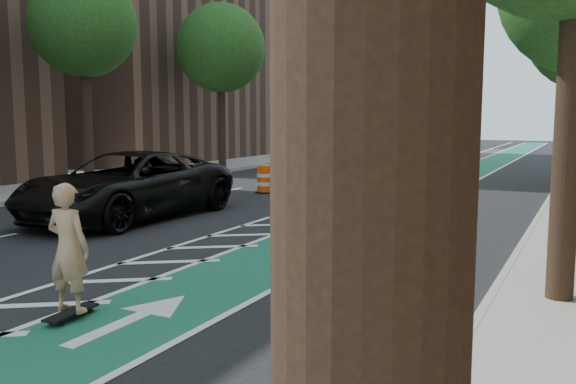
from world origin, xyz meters
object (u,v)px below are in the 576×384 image
Objects in this scene: skateboarder at (68,248)px; suv_near at (128,185)px; barrel_a at (82,202)px; suv_far at (350,160)px.

suv_near is at bearing -58.99° from skateboarder.
skateboarder is 8.60m from barrel_a.
suv_far is 8.20× the size of barrel_a.
skateboarder reaches higher than barrel_a.
suv_far is at bearing 76.61° from suv_near.
skateboarder is 0.25× the size of suv_far.
suv_near reaches higher than barrel_a.
suv_near is 0.94× the size of suv_far.
suv_far reaches higher than barrel_a.
skateboarder is at bearing -45.39° from barrel_a.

